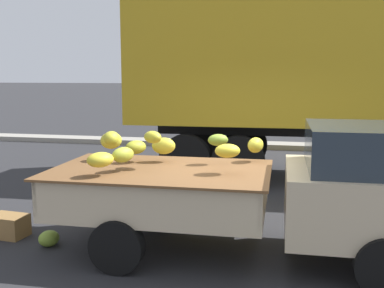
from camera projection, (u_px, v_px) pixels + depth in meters
ground at (238, 246)px, 6.16m from camera, size 220.00×220.00×0.00m
curb_strip at (268, 145)px, 14.37m from camera, size 80.00×0.80×0.16m
pickup_truck at (317, 191)px, 5.57m from camera, size 4.97×1.88×1.70m
fallen_banana_bunch_near_tailgate at (49, 238)px, 6.15m from camera, size 0.36×0.37×0.22m
produce_crate at (8, 226)px, 6.51m from camera, size 0.55×0.41×0.31m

